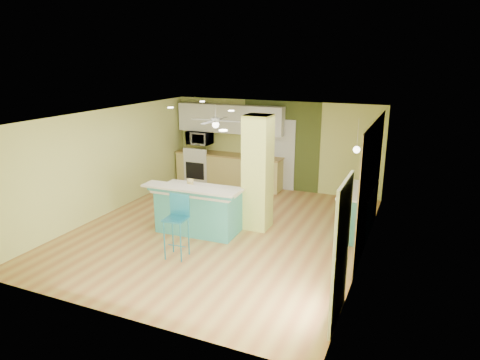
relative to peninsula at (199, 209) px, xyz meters
The scene contains 23 objects.
floor 0.70m from the peninsula, 26.94° to the left, with size 6.00×7.00×0.01m, color #A56A39.
ceiling 2.05m from the peninsula, 26.94° to the left, with size 6.00×7.00×0.01m, color white.
wall_back 3.82m from the peninsula, 83.46° to the left, with size 6.00×0.01×2.50m, color #CDD371.
wall_front 3.40m from the peninsula, 82.61° to the right, with size 6.00×0.01×2.50m, color #CDD371.
wall_left 2.69m from the peninsula, behind, with size 0.01×7.00×2.50m, color #CDD371.
wall_right 3.52m from the peninsula, ahead, with size 0.01×7.00×2.50m, color #CDD371.
wood_panel 3.59m from the peninsula, 13.45° to the left, with size 0.02×3.40×2.50m, color #84694B.
olive_accent 3.83m from the peninsula, 80.40° to the left, with size 2.20×0.02×2.50m, color #445120.
interior_door 3.76m from the peninsula, 80.33° to the left, with size 0.82×0.05×2.00m, color silver.
french_door 4.02m from the peninsula, 31.52° to the right, with size 0.04×1.08×2.10m, color silver.
column 1.49m from the peninsula, 33.66° to the left, with size 0.55×0.55×2.50m, color #C7D060.
kitchen_run 3.53m from the peninsula, 104.34° to the left, with size 3.25×0.63×0.94m.
stove 3.86m from the peninsula, 118.16° to the left, with size 0.76×0.66×1.08m.
upper_cabinets 3.92m from the peninsula, 103.87° to the left, with size 3.20×0.34×0.80m, color white.
microwave 3.96m from the peninsula, 118.09° to the left, with size 0.70×0.48×0.39m, color silver.
ceiling_fan 2.80m from the peninsula, 106.90° to the left, with size 1.41×1.41×0.61m.
pendant_lamp 3.51m from the peninsula, 17.45° to the left, with size 0.14×0.14×0.69m.
wall_decor 3.69m from the peninsula, 16.69° to the left, with size 0.03×0.90×0.70m, color brown.
peninsula is the anchor object (origin of this frame).
bar_stool 1.26m from the peninsula, 79.38° to the right, with size 0.43×0.43×1.20m.
side_counter 3.36m from the peninsula, 21.63° to the left, with size 0.65×1.52×0.98m.
fruit_bowl 3.39m from the peninsula, 93.08° to the left, with size 0.32×0.32×0.08m, color #342115.
canister 0.58m from the peninsula, behind, with size 0.14×0.14×0.19m, color gold.
Camera 1 is at (3.83, -7.79, 3.64)m, focal length 32.00 mm.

